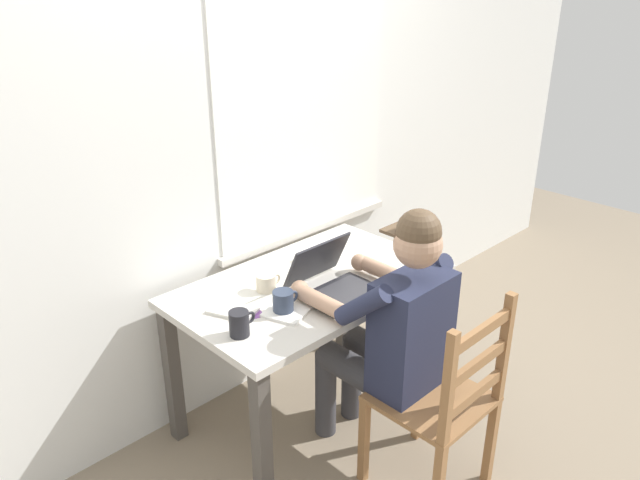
% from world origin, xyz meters
% --- Properties ---
extents(ground_plane, '(8.00, 8.00, 0.00)m').
position_xyz_m(ground_plane, '(0.00, 0.00, 0.00)').
color(ground_plane, gray).
extents(back_wall, '(6.00, 0.08, 2.60)m').
position_xyz_m(back_wall, '(0.01, 0.45, 1.30)').
color(back_wall, silver).
rests_on(back_wall, ground).
extents(desk, '(1.23, 0.74, 0.74)m').
position_xyz_m(desk, '(0.00, 0.00, 0.63)').
color(desk, beige).
rests_on(desk, ground).
extents(seated_person, '(0.50, 0.60, 1.23)m').
position_xyz_m(seated_person, '(0.04, -0.44, 0.67)').
color(seated_person, '#232842').
rests_on(seated_person, ground).
extents(wooden_chair, '(0.42, 0.42, 0.93)m').
position_xyz_m(wooden_chair, '(0.04, -0.72, 0.45)').
color(wooden_chair, olive).
rests_on(wooden_chair, ground).
extents(laptop, '(0.33, 0.33, 0.22)m').
position_xyz_m(laptop, '(0.01, -0.13, 0.79)').
color(laptop, '#232328').
rests_on(laptop, desk).
extents(computer_mouse, '(0.06, 0.10, 0.03)m').
position_xyz_m(computer_mouse, '(0.30, -0.16, 0.76)').
color(computer_mouse, black).
rests_on(computer_mouse, desk).
extents(coffee_mug_white, '(0.13, 0.09, 0.09)m').
position_xyz_m(coffee_mug_white, '(-0.21, 0.06, 0.78)').
color(coffee_mug_white, beige).
rests_on(coffee_mug_white, desk).
extents(coffee_mug_dark, '(0.13, 0.09, 0.10)m').
position_xyz_m(coffee_mug_dark, '(-0.27, -0.12, 0.79)').
color(coffee_mug_dark, '#2D384C').
rests_on(coffee_mug_dark, desk).
extents(coffee_mug_spare, '(0.12, 0.08, 0.10)m').
position_xyz_m(coffee_mug_spare, '(-0.50, -0.13, 0.79)').
color(coffee_mug_spare, black).
rests_on(coffee_mug_spare, desk).
extents(book_stack_main, '(0.20, 0.15, 0.05)m').
position_xyz_m(book_stack_main, '(0.20, 0.15, 0.76)').
color(book_stack_main, gray).
rests_on(book_stack_main, desk).
extents(paper_pile_near_laptop, '(0.30, 0.27, 0.01)m').
position_xyz_m(paper_pile_near_laptop, '(-0.36, 0.06, 0.75)').
color(paper_pile_near_laptop, silver).
rests_on(paper_pile_near_laptop, desk).
extents(paper_pile_back_corner, '(0.29, 0.24, 0.01)m').
position_xyz_m(paper_pile_back_corner, '(-0.22, -0.12, 0.74)').
color(paper_pile_back_corner, white).
rests_on(paper_pile_back_corner, desk).
extents(landscape_photo_print, '(0.15, 0.13, 0.00)m').
position_xyz_m(landscape_photo_print, '(-0.39, -0.03, 0.74)').
color(landscape_photo_print, '#7A4293').
rests_on(landscape_photo_print, desk).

